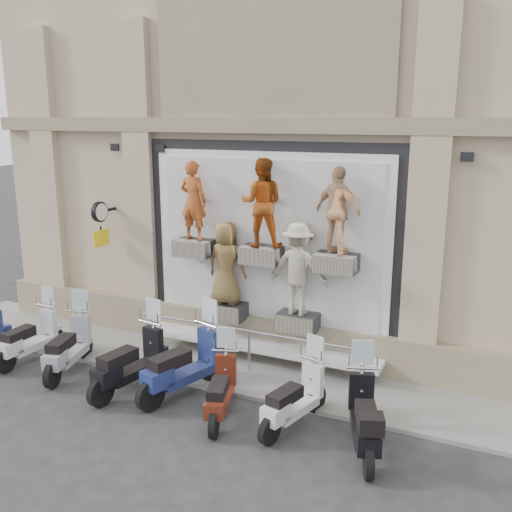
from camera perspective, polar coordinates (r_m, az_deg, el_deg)
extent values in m
plane|color=#29292C|center=(10.11, -5.71, -16.04)|extent=(90.00, 90.00, 0.00)
cube|color=gray|center=(11.74, -0.47, -11.30)|extent=(16.00, 2.20, 0.08)
cube|color=black|center=(11.72, 1.29, 0.87)|extent=(5.60, 0.10, 4.30)
cube|color=white|center=(11.66, 1.18, 0.81)|extent=(5.10, 0.06, 3.90)
cube|color=white|center=(11.63, 1.10, 0.77)|extent=(4.70, 0.04, 3.60)
cube|color=white|center=(11.96, 0.45, -8.82)|extent=(5.10, 0.75, 0.10)
cube|color=#28282B|center=(12.10, -6.16, 0.84)|extent=(0.80, 0.50, 0.35)
imported|color=#CA5B25|center=(11.92, -6.29, 5.53)|extent=(0.62, 0.43, 1.65)
cube|color=#28282B|center=(11.40, 0.55, 0.12)|extent=(0.80, 0.50, 0.35)
imported|color=#8C3F11|center=(11.20, 0.57, 5.35)|extent=(1.00, 0.88, 1.75)
cube|color=#28282B|center=(10.88, 8.03, -0.68)|extent=(0.80, 0.50, 0.35)
imported|color=tan|center=(10.68, 8.21, 4.52)|extent=(1.04, 0.71, 1.65)
cube|color=#28282B|center=(12.11, -2.94, -5.49)|extent=(0.80, 0.50, 0.35)
imported|color=olive|center=(11.81, -3.00, -0.72)|extent=(0.85, 0.56, 1.73)
cube|color=#28282B|center=(11.50, 4.21, -6.58)|extent=(0.80, 0.50, 0.35)
imported|color=#C0B699|center=(11.16, 4.31, -1.24)|extent=(1.21, 0.71, 1.86)
cube|color=black|center=(13.42, -14.64, 4.47)|extent=(0.06, 0.56, 0.06)
cylinder|color=black|center=(13.22, -15.38, 4.29)|extent=(0.10, 0.46, 0.46)
cube|color=yellow|center=(13.32, -15.21, 1.74)|extent=(0.04, 0.50, 0.38)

